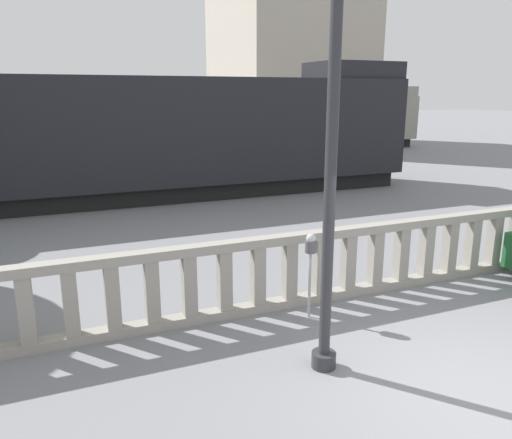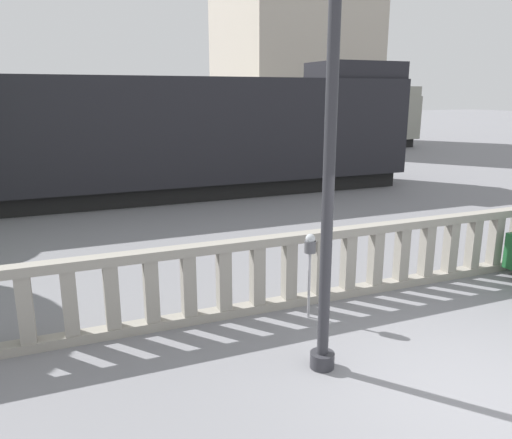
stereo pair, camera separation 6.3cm
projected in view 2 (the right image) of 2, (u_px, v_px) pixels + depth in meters
name	position (u px, v px, depth m)	size (l,w,h in m)	color
ground_plane	(479.00, 402.00, 5.67)	(160.00, 160.00, 0.00)	slate
balustrade	(334.00, 264.00, 8.40)	(16.12, 0.24, 1.22)	gray
lamppost	(332.00, 77.00, 5.51)	(0.31, 0.31, 6.94)	#2D2D33
parking_meter	(310.00, 250.00, 7.55)	(0.18, 0.18, 1.36)	#99999E
train_far	(239.00, 124.00, 28.66)	(24.09, 2.91, 3.81)	black
building_block	(291.00, 48.00, 33.57)	(8.63, 9.50, 12.76)	#ADA393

